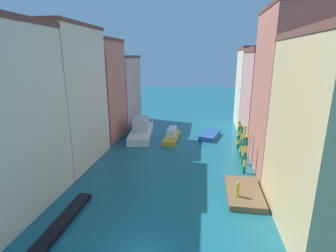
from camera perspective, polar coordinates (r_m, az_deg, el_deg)
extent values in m
plane|color=#196070|center=(40.88, 2.46, -3.76)|extent=(154.00, 154.00, 0.00)
cube|color=beige|center=(34.53, -22.63, 5.74)|extent=(7.51, 10.66, 16.63)
cube|color=brown|center=(34.32, -24.19, 19.90)|extent=(7.66, 10.87, 0.44)
cube|color=#C6705B|center=(43.45, -15.85, 7.38)|extent=(7.51, 8.41, 15.56)
cube|color=brown|center=(43.14, -16.66, 18.00)|extent=(7.66, 8.58, 0.52)
cube|color=tan|center=(52.59, -11.45, 7.56)|extent=(7.51, 10.16, 13.01)
cube|color=brown|center=(52.13, -11.86, 14.94)|extent=(7.66, 10.36, 0.52)
cube|color=#C6705B|center=(32.20, 26.37, 6.10)|extent=(7.51, 9.50, 18.18)
cube|color=brown|center=(32.29, 28.48, 22.54)|extent=(7.66, 9.69, 0.41)
cube|color=tan|center=(42.25, 21.93, 5.49)|extent=(7.51, 9.99, 13.89)
cube|color=brown|center=(41.75, 22.97, 15.44)|extent=(7.66, 10.19, 0.78)
cube|color=beige|center=(51.54, 19.56, 7.61)|extent=(7.51, 8.52, 14.39)
cube|color=brown|center=(51.18, 20.34, 16.01)|extent=(7.66, 8.69, 0.74)
cube|color=brown|center=(27.28, 16.61, -14.07)|extent=(3.36, 6.18, 0.57)
cylinder|color=gold|center=(25.57, 15.34, -13.66)|extent=(0.36, 0.36, 1.32)
sphere|color=tan|center=(25.20, 15.47, -12.09)|extent=(0.26, 0.26, 0.26)
cylinder|color=#197247|center=(31.81, 16.67, -9.36)|extent=(0.36, 0.36, 0.88)
cylinder|color=#E5D14C|center=(31.46, 16.79, -7.90)|extent=(0.36, 0.36, 0.88)
cylinder|color=#197247|center=(31.13, 16.92, -6.40)|extent=(0.36, 0.36, 0.88)
cylinder|color=#E5D14C|center=(30.82, 17.04, -4.88)|extent=(0.36, 0.36, 0.88)
cylinder|color=#197247|center=(30.54, 17.17, -3.33)|extent=(0.36, 0.36, 0.88)
sphere|color=gold|center=(30.37, 17.26, -2.29)|extent=(0.39, 0.39, 0.39)
cylinder|color=#197247|center=(34.17, 16.37, -7.27)|extent=(0.35, 0.35, 1.21)
cylinder|color=#E5D14C|center=(33.73, 16.52, -5.36)|extent=(0.35, 0.35, 1.21)
cylinder|color=#197247|center=(33.33, 16.68, -3.41)|extent=(0.35, 0.35, 1.21)
cylinder|color=#E5D14C|center=(32.97, 16.84, -1.41)|extent=(0.35, 0.35, 1.21)
sphere|color=gold|center=(32.77, 16.94, -0.16)|extent=(0.39, 0.39, 0.39)
cylinder|color=#197247|center=(36.43, 15.88, -6.09)|extent=(0.29, 0.29, 0.86)
cylinder|color=#E5D14C|center=(36.13, 15.98, -4.83)|extent=(0.29, 0.29, 0.86)
cylinder|color=#197247|center=(35.86, 16.08, -3.54)|extent=(0.29, 0.29, 0.86)
cylinder|color=#E5D14C|center=(35.60, 16.18, -2.23)|extent=(0.29, 0.29, 0.86)
cylinder|color=#197247|center=(35.35, 16.28, -0.91)|extent=(0.29, 0.29, 0.86)
sphere|color=gold|center=(35.21, 16.35, -0.06)|extent=(0.32, 0.32, 0.32)
cylinder|color=#197247|center=(39.72, 15.30, -4.38)|extent=(0.36, 0.36, 0.67)
cylinder|color=#E5D14C|center=(39.50, 15.37, -3.46)|extent=(0.36, 0.36, 0.67)
cylinder|color=#197247|center=(39.30, 15.44, -2.53)|extent=(0.36, 0.36, 0.67)
cylinder|color=#E5D14C|center=(39.10, 15.51, -1.59)|extent=(0.36, 0.36, 0.67)
cylinder|color=#197247|center=(38.91, 15.58, -0.64)|extent=(0.36, 0.36, 0.67)
cylinder|color=#E5D14C|center=(38.74, 15.65, 0.32)|extent=(0.36, 0.36, 0.67)
sphere|color=gold|center=(38.62, 15.70, 1.00)|extent=(0.39, 0.39, 0.39)
cylinder|color=#197247|center=(40.19, 15.55, -4.13)|extent=(0.35, 0.35, 0.72)
cylinder|color=#E5D14C|center=(39.96, 15.62, -3.16)|extent=(0.35, 0.35, 0.72)
cylinder|color=#197247|center=(39.74, 15.70, -2.17)|extent=(0.35, 0.35, 0.72)
cylinder|color=#E5D14C|center=(39.54, 15.77, -1.17)|extent=(0.35, 0.35, 0.72)
cylinder|color=#197247|center=(39.34, 15.85, -0.17)|extent=(0.35, 0.35, 0.72)
sphere|color=gold|center=(39.22, 15.90, 0.54)|extent=(0.38, 0.38, 0.38)
cube|color=white|center=(44.23, -5.98, -1.53)|extent=(4.82, 11.32, 1.17)
cube|color=silver|center=(43.79, -6.03, 0.48)|extent=(2.91, 4.49, 2.04)
cube|color=black|center=(24.00, -22.48, -19.22)|extent=(1.23, 8.41, 0.47)
cube|color=gold|center=(42.29, 0.83, -2.55)|extent=(2.24, 7.28, 0.74)
cube|color=silver|center=(42.00, 0.84, -1.30)|extent=(1.34, 3.52, 1.18)
cube|color=#234C93|center=(43.88, 9.36, -2.06)|extent=(3.77, 5.92, 0.79)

